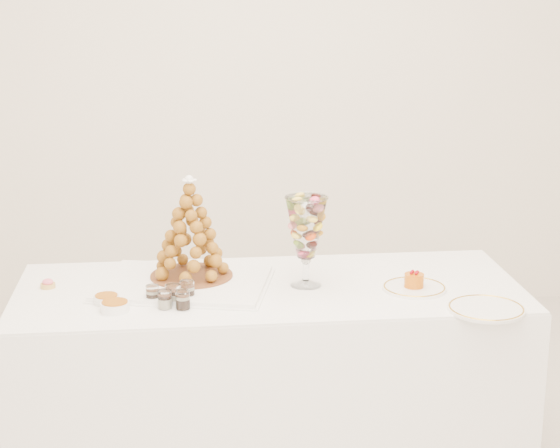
{
  "coord_description": "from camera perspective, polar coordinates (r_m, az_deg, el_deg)",
  "views": [
    {
      "loc": [
        -0.27,
        -3.0,
        1.84
      ],
      "look_at": [
        -0.01,
        0.22,
        0.96
      ],
      "focal_mm": 60.0,
      "sensor_mm": 36.0,
      "label": 1
    }
  ],
  "objects": [
    {
      "name": "buffet_table",
      "position": [
        3.59,
        -0.65,
        -9.21
      ],
      "size": [
        1.89,
        0.79,
        0.71
      ],
      "rotation": [
        0.0,
        0.0,
        0.02
      ],
      "color": "white",
      "rests_on": "ground"
    },
    {
      "name": "pink_tart",
      "position": [
        3.55,
        -13.97,
        -3.57
      ],
      "size": [
        0.05,
        0.05,
        0.03
      ],
      "color": "tan",
      "rests_on": "buffet_table"
    },
    {
      "name": "lace_tray",
      "position": [
        3.48,
        -5.87,
        -3.63
      ],
      "size": [
        0.68,
        0.56,
        0.02
      ],
      "primitive_type": "cube",
      "rotation": [
        0.0,
        0.0,
        -0.21
      ],
      "color": "white",
      "rests_on": "buffet_table"
    },
    {
      "name": "mousse_cake",
      "position": [
        3.45,
        8.17,
        -3.4
      ],
      "size": [
        0.07,
        0.07,
        0.06
      ],
      "color": "#C55B09",
      "rests_on": "cake_plate"
    },
    {
      "name": "cake_plate",
      "position": [
        3.46,
        8.19,
        -3.89
      ],
      "size": [
        0.23,
        0.23,
        0.01
      ],
      "primitive_type": "cylinder",
      "color": "white",
      "rests_on": "buffet_table"
    },
    {
      "name": "verrine_e",
      "position": [
        3.24,
        -5.95,
        -4.63
      ],
      "size": [
        0.06,
        0.06,
        0.07
      ],
      "primitive_type": "cylinder",
      "rotation": [
        0.0,
        0.0,
        0.33
      ],
      "color": "white",
      "rests_on": "buffet_table"
    },
    {
      "name": "croquembouche",
      "position": [
        3.47,
        -5.49,
        -0.25
      ],
      "size": [
        0.31,
        0.31,
        0.39
      ],
      "rotation": [
        0.0,
        0.0,
        -0.12
      ],
      "color": "brown",
      "rests_on": "lace_tray"
    },
    {
      "name": "spare_plate",
      "position": [
        3.3,
        12.45,
        -5.08
      ],
      "size": [
        0.27,
        0.27,
        0.01
      ],
      "primitive_type": "cylinder",
      "color": "white",
      "rests_on": "buffet_table"
    },
    {
      "name": "verrine_c",
      "position": [
        3.33,
        -5.69,
        -4.06
      ],
      "size": [
        0.06,
        0.06,
        0.07
      ],
      "primitive_type": "cylinder",
      "rotation": [
        0.0,
        0.0,
        0.22
      ],
      "color": "white",
      "rests_on": "buffet_table"
    },
    {
      "name": "verrine_b",
      "position": [
        3.29,
        -6.54,
        -4.3
      ],
      "size": [
        0.06,
        0.06,
        0.07
      ],
      "primitive_type": "cylinder",
      "rotation": [
        0.0,
        0.0,
        0.05
      ],
      "color": "white",
      "rests_on": "buffet_table"
    },
    {
      "name": "ramekin_back",
      "position": [
        3.34,
        -10.53,
        -4.55
      ],
      "size": [
        0.09,
        0.09,
        0.03
      ],
      "primitive_type": "cylinder",
      "color": "white",
      "rests_on": "buffet_table"
    },
    {
      "name": "verrine_d",
      "position": [
        3.26,
        -7.03,
        -4.58
      ],
      "size": [
        0.06,
        0.06,
        0.07
      ],
      "primitive_type": "cylinder",
      "rotation": [
        0.0,
        0.0,
        0.21
      ],
      "color": "white",
      "rests_on": "buffet_table"
    },
    {
      "name": "ramekin_front",
      "position": [
        3.26,
        -10.03,
        -4.99
      ],
      "size": [
        0.1,
        0.1,
        0.03
      ],
      "primitive_type": "cylinder",
      "color": "white",
      "rests_on": "buffet_table"
    },
    {
      "name": "verrine_a",
      "position": [
        3.32,
        -7.78,
        -4.25
      ],
      "size": [
        0.05,
        0.05,
        0.06
      ],
      "primitive_type": "cylinder",
      "rotation": [
        0.0,
        0.0,
        0.11
      ],
      "color": "white",
      "rests_on": "buffet_table"
    },
    {
      "name": "macaron_vase",
      "position": [
        3.41,
        1.61,
        -0.28
      ],
      "size": [
        0.15,
        0.15,
        0.34
      ],
      "color": "white",
      "rests_on": "buffet_table"
    }
  ]
}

